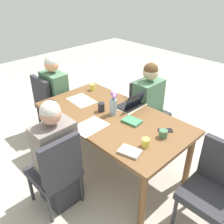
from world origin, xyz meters
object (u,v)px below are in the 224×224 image
at_px(flower_vase, 113,103).
at_px(book_blue_cover, 130,152).
at_px(laptop_near_left_mid, 132,104).
at_px(coffee_mug_far_left, 92,87).
at_px(chair_head_right_left_near, 50,102).
at_px(person_near_left_mid, 148,110).
at_px(dining_table, 112,122).
at_px(coffee_mug_centre_right, 101,107).
at_px(chair_near_left_mid, 146,108).
at_px(chair_far_left_far, 57,169).
at_px(person_far_left_far, 57,160).
at_px(phone_black, 165,130).
at_px(coffee_mug_near_right, 146,143).
at_px(book_red_cover, 132,121).
at_px(chair_head_left_right_near, 213,185).
at_px(coffee_mug_near_left, 51,104).
at_px(coffee_mug_centre_left, 163,134).
at_px(person_head_right_left_near, 56,100).

xyz_separation_m(flower_vase, book_blue_cover, (-0.61, 0.39, -0.13)).
bearing_deg(laptop_near_left_mid, coffee_mug_far_left, 1.92).
height_order(chair_head_right_left_near, person_near_left_mid, person_near_left_mid).
bearing_deg(dining_table, coffee_mug_centre_right, 5.08).
relative_size(chair_near_left_mid, chair_far_left_far, 1.00).
height_order(chair_head_right_left_near, chair_far_left_far, same).
bearing_deg(chair_far_left_far, coffee_mug_centre_right, -73.45).
height_order(person_far_left_far, phone_black, person_far_left_far).
bearing_deg(flower_vase, dining_table, 114.63).
distance_m(person_near_left_mid, coffee_mug_near_right, 1.12).
xyz_separation_m(chair_far_left_far, coffee_mug_near_right, (-0.55, -0.66, 0.28)).
relative_size(chair_far_left_far, book_red_cover, 4.50).
relative_size(chair_head_left_right_near, book_red_cover, 4.50).
relative_size(coffee_mug_near_left, coffee_mug_far_left, 1.03).
relative_size(chair_near_left_mid, person_near_left_mid, 0.75).
height_order(chair_far_left_far, coffee_mug_centre_left, chair_far_left_far).
distance_m(person_far_left_far, book_blue_cover, 0.76).
relative_size(chair_near_left_mid, phone_black, 6.00).
relative_size(dining_table, coffee_mug_near_right, 21.58).
bearing_deg(coffee_mug_centre_right, dining_table, -174.92).
height_order(coffee_mug_centre_left, book_blue_cover, coffee_mug_centre_left).
bearing_deg(flower_vase, chair_head_left_right_near, -178.08).
bearing_deg(chair_head_left_right_near, coffee_mug_centre_right, 3.99).
height_order(flower_vase, coffee_mug_near_right, flower_vase).
bearing_deg(chair_head_left_right_near, laptop_near_left_mid, -11.07).
bearing_deg(book_blue_cover, person_near_left_mid, -75.06).
xyz_separation_m(dining_table, person_near_left_mid, (0.03, -0.71, -0.13)).
height_order(coffee_mug_centre_right, coffee_mug_far_left, coffee_mug_centre_right).
height_order(chair_near_left_mid, person_far_left_far, person_far_left_far).
bearing_deg(person_head_right_left_near, coffee_mug_centre_right, -178.98).
distance_m(person_far_left_far, flower_vase, 0.88).
distance_m(chair_far_left_far, laptop_near_left_mid, 1.19).
bearing_deg(coffee_mug_centre_left, phone_black, -66.95).
bearing_deg(coffee_mug_near_right, person_near_left_mid, -53.22).
bearing_deg(chair_head_right_left_near, chair_head_left_right_near, -175.58).
xyz_separation_m(person_far_left_far, coffee_mug_centre_left, (-0.66, -0.85, 0.25)).
relative_size(person_head_right_left_near, coffee_mug_near_right, 14.22).
bearing_deg(person_near_left_mid, coffee_mug_centre_right, 78.88).
relative_size(dining_table, coffee_mug_near_left, 20.20).
relative_size(coffee_mug_near_right, coffee_mug_centre_right, 0.78).
relative_size(chair_near_left_mid, coffee_mug_centre_left, 10.42).
bearing_deg(person_near_left_mid, coffee_mug_centre_left, 137.19).
relative_size(person_head_right_left_near, flower_vase, 4.09).
distance_m(coffee_mug_centre_right, coffee_mug_far_left, 0.62).
bearing_deg(coffee_mug_near_left, phone_black, -155.47).
bearing_deg(book_red_cover, coffee_mug_centre_right, 3.39).
distance_m(chair_near_left_mid, person_far_left_far, 1.54).
distance_m(chair_head_right_left_near, book_red_cover, 1.51).
bearing_deg(dining_table, phone_black, -162.94).
relative_size(person_head_right_left_near, coffee_mug_centre_right, 11.02).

